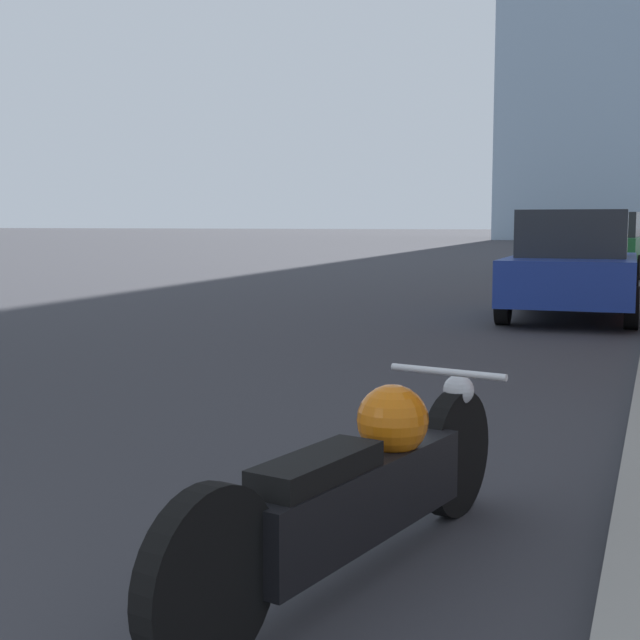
{
  "coord_description": "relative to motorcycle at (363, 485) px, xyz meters",
  "views": [
    {
      "loc": [
        3.99,
        0.34,
        1.5
      ],
      "look_at": [
        1.56,
        6.67,
        0.76
      ],
      "focal_mm": 50.0,
      "sensor_mm": 36.0,
      "label": 1
    }
  ],
  "objects": [
    {
      "name": "motorcycle",
      "position": [
        0.0,
        0.0,
        0.0
      ],
      "size": [
        0.81,
        2.56,
        0.79
      ],
      "rotation": [
        0.0,
        0.0,
        -0.21
      ],
      "color": "black",
      "rests_on": "ground_plane"
    },
    {
      "name": "parked_car_blue",
      "position": [
        -0.16,
        11.01,
        0.44
      ],
      "size": [
        2.09,
        4.25,
        1.7
      ],
      "rotation": [
        0.0,
        0.0,
        0.03
      ],
      "color": "#1E3899",
      "rests_on": "ground_plane"
    },
    {
      "name": "parked_car_green",
      "position": [
        -0.18,
        22.76,
        0.49
      ],
      "size": [
        2.1,
        4.4,
        1.79
      ],
      "rotation": [
        0.0,
        0.0,
        -0.08
      ],
      "color": "#1E6B33",
      "rests_on": "ground_plane"
    },
    {
      "name": "parked_car_yellow",
      "position": [
        -0.1,
        35.84,
        0.44
      ],
      "size": [
        2.25,
        4.15,
        1.66
      ],
      "rotation": [
        0.0,
        0.0,
        0.09
      ],
      "color": "gold",
      "rests_on": "ground_plane"
    },
    {
      "name": "parked_car_red",
      "position": [
        -0.37,
        47.58,
        0.47
      ],
      "size": [
        2.18,
        4.08,
        1.73
      ],
      "rotation": [
        0.0,
        0.0,
        -0.08
      ],
      "color": "red",
      "rests_on": "ground_plane"
    }
  ]
}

